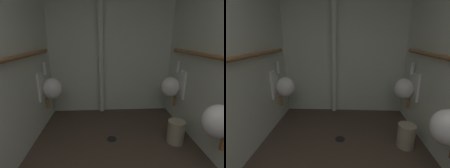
# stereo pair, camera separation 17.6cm
# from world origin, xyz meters

# --- Properties ---
(wall_back) EXTENTS (2.36, 0.06, 2.59)m
(wall_back) POSITION_xyz_m (0.00, 3.30, 1.30)
(wall_back) COLOR silver
(wall_back) RESTS_ON ground
(urinal_left_mid) EXTENTS (0.32, 0.30, 0.76)m
(urinal_left_mid) POSITION_xyz_m (-0.97, 2.76, 0.64)
(urinal_left_mid) COLOR white
(urinal_right_mid) EXTENTS (0.32, 0.30, 0.76)m
(urinal_right_mid) POSITION_xyz_m (0.97, 1.62, 0.64)
(urinal_right_mid) COLOR white
(urinal_right_far) EXTENTS (0.32, 0.30, 0.76)m
(urinal_right_far) POSITION_xyz_m (0.97, 2.74, 0.64)
(urinal_right_far) COLOR white
(standpipe_back_wall) EXTENTS (0.09, 0.09, 2.54)m
(standpipe_back_wall) POSITION_xyz_m (-0.18, 3.19, 1.30)
(standpipe_back_wall) COLOR silver
(standpipe_back_wall) RESTS_ON ground
(floor_drain) EXTENTS (0.14, 0.14, 0.01)m
(floor_drain) POSITION_xyz_m (-0.04, 2.28, 0.00)
(floor_drain) COLOR black
(floor_drain) RESTS_ON ground
(waste_bin) EXTENTS (0.22, 0.22, 0.32)m
(waste_bin) POSITION_xyz_m (0.84, 2.18, 0.16)
(waste_bin) COLOR #9E937A
(waste_bin) RESTS_ON ground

